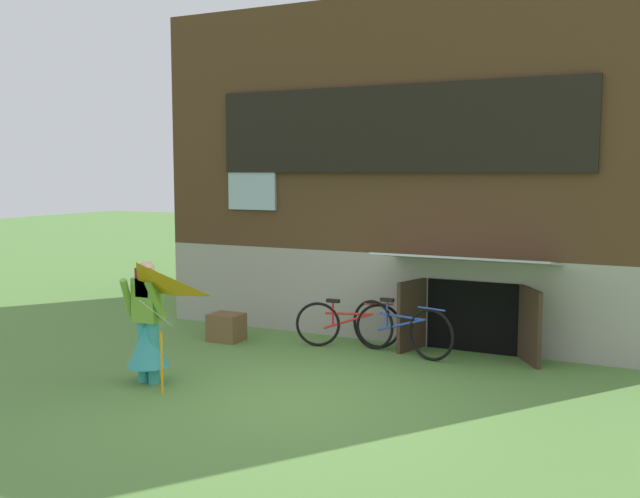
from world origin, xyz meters
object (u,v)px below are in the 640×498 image
kite (137,296)px  bicycle_blue (401,328)px  wooden_crate (226,327)px  bicycle_red (348,324)px  person (148,332)px

kite → bicycle_blue: bearing=57.9°
bicycle_blue → wooden_crate: (-2.76, -0.38, -0.17)m
kite → bicycle_red: 3.65m
person → kite: person is taller
bicycle_blue → bicycle_red: 0.87m
bicycle_blue → bicycle_red: bearing=-169.3°
person → bicycle_red: 3.18m
bicycle_blue → wooden_crate: bicycle_blue is taller
wooden_crate → kite: bearing=-76.4°
wooden_crate → person: bearing=-80.8°
bicycle_blue → wooden_crate: bearing=-157.2°
bicycle_blue → bicycle_red: size_ratio=1.11×
person → bicycle_red: bearing=48.4°
person → kite: bearing=-72.9°
bicycle_red → person: bearing=-136.8°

